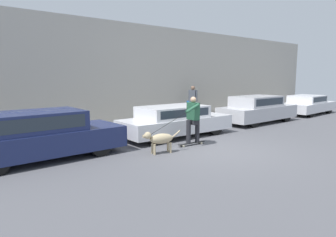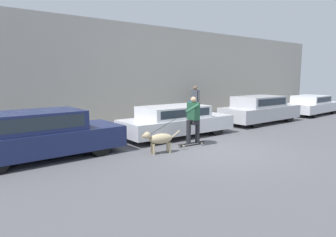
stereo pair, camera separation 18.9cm
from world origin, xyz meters
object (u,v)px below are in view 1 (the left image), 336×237
(parked_car_0, at_px, (42,136))
(parked_car_1, at_px, (175,121))
(parked_car_2, at_px, (258,109))
(parked_car_3, at_px, (308,105))
(skateboarder, at_px, (193,118))
(dog, at_px, (160,139))
(pedestrian_with_bag, at_px, (193,100))
(fire_hydrant, at_px, (271,110))

(parked_car_0, xyz_separation_m, parked_car_1, (5.01, 0.00, -0.07))
(parked_car_1, relative_size, parked_car_2, 1.02)
(parked_car_1, height_order, parked_car_3, parked_car_1)
(parked_car_0, height_order, parked_car_1, parked_car_0)
(parked_car_2, distance_m, skateboarder, 6.15)
(parked_car_2, height_order, dog, parked_car_2)
(parked_car_0, xyz_separation_m, pedestrian_with_bag, (8.48, 2.64, 0.42))
(parked_car_2, bearing_deg, pedestrian_with_bag, 127.74)
(parked_car_2, bearing_deg, skateboarder, -165.48)
(parked_car_0, height_order, parked_car_3, parked_car_0)
(parked_car_3, bearing_deg, dog, -174.74)
(parked_car_1, height_order, parked_car_2, parked_car_2)
(parked_car_3, bearing_deg, skateboarder, -174.57)
(parked_car_1, bearing_deg, pedestrian_with_bag, 39.06)
(parked_car_2, bearing_deg, fire_hydrant, 17.44)
(dog, relative_size, pedestrian_with_bag, 0.75)
(dog, distance_m, pedestrian_with_bag, 7.00)
(parked_car_1, bearing_deg, parked_car_2, 1.78)
(parked_car_0, distance_m, parked_car_3, 15.74)
(pedestrian_with_bag, relative_size, fire_hydrant, 2.39)
(parked_car_1, height_order, dog, parked_car_1)
(parked_car_3, xyz_separation_m, skateboarder, (-11.23, -1.47, 0.37))
(parked_car_3, bearing_deg, parked_car_2, 177.94)
(dog, bearing_deg, parked_car_2, -155.40)
(parked_car_2, height_order, pedestrian_with_bag, pedestrian_with_bag)
(parked_car_0, xyz_separation_m, skateboarder, (4.51, -1.47, 0.26))
(parked_car_2, relative_size, skateboarder, 1.85)
(pedestrian_with_bag, bearing_deg, parked_car_3, -33.91)
(parked_car_2, distance_m, dog, 7.69)
(pedestrian_with_bag, height_order, fire_hydrant, pedestrian_with_bag)
(parked_car_1, distance_m, parked_car_2, 5.46)
(parked_car_2, relative_size, dog, 3.62)
(skateboarder, relative_size, fire_hydrant, 3.49)
(parked_car_0, distance_m, parked_car_1, 5.01)
(parked_car_1, distance_m, skateboarder, 1.59)
(parked_car_0, distance_m, skateboarder, 4.76)
(parked_car_2, distance_m, pedestrian_with_bag, 3.34)
(parked_car_3, distance_m, pedestrian_with_bag, 7.74)
(parked_car_3, height_order, dog, parked_car_3)
(dog, height_order, pedestrian_with_bag, pedestrian_with_bag)
(skateboarder, bearing_deg, fire_hydrant, -160.32)
(parked_car_1, relative_size, pedestrian_with_bag, 2.76)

